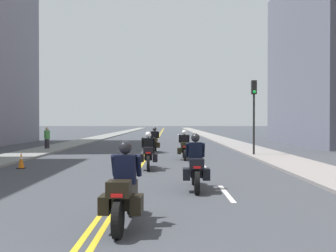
% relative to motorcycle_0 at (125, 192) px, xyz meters
% --- Properties ---
extents(ground_plane, '(264.00, 264.00, 0.00)m').
position_rel_motorcycle_0_xyz_m(ground_plane, '(-0.51, 43.25, -0.66)').
color(ground_plane, '#3D4047').
extents(sidewalk_left, '(2.54, 144.00, 0.12)m').
position_rel_motorcycle_0_xyz_m(sidewalk_left, '(-7.71, 43.25, -0.60)').
color(sidewalk_left, gray).
rests_on(sidewalk_left, ground).
extents(sidewalk_right, '(2.54, 144.00, 0.12)m').
position_rel_motorcycle_0_xyz_m(sidewalk_right, '(6.69, 43.25, -0.60)').
color(sidewalk_right, gray).
rests_on(sidewalk_right, ground).
extents(centreline_yellow_inner, '(0.12, 132.00, 0.01)m').
position_rel_motorcycle_0_xyz_m(centreline_yellow_inner, '(-0.63, 43.25, -0.66)').
color(centreline_yellow_inner, yellow).
rests_on(centreline_yellow_inner, ground).
extents(centreline_yellow_outer, '(0.12, 132.00, 0.01)m').
position_rel_motorcycle_0_xyz_m(centreline_yellow_outer, '(-0.39, 43.25, -0.66)').
color(centreline_yellow_outer, yellow).
rests_on(centreline_yellow_outer, ground).
extents(lane_dashes_white, '(0.14, 56.40, 0.01)m').
position_rel_motorcycle_0_xyz_m(lane_dashes_white, '(2.46, 24.25, -0.66)').
color(lane_dashes_white, silver).
rests_on(lane_dashes_white, ground).
extents(building_right_1, '(7.52, 15.39, 15.16)m').
position_rel_motorcycle_0_xyz_m(building_right_1, '(15.59, 25.49, 6.91)').
color(building_right_1, slate).
rests_on(building_right_1, ground).
extents(motorcycle_0, '(0.78, 2.27, 1.64)m').
position_rel_motorcycle_0_xyz_m(motorcycle_0, '(0.00, 0.00, 0.00)').
color(motorcycle_0, black).
rests_on(motorcycle_0, ground).
extents(motorcycle_1, '(0.77, 2.25, 1.66)m').
position_rel_motorcycle_0_xyz_m(motorcycle_1, '(1.64, 3.79, -0.00)').
color(motorcycle_1, black).
rests_on(motorcycle_1, ground).
extents(motorcycle_2, '(0.78, 2.23, 1.59)m').
position_rel_motorcycle_0_xyz_m(motorcycle_2, '(-0.01, 8.44, -0.01)').
color(motorcycle_2, black).
rests_on(motorcycle_2, ground).
extents(motorcycle_3, '(0.76, 2.19, 1.58)m').
position_rel_motorcycle_0_xyz_m(motorcycle_3, '(1.70, 12.49, -0.02)').
color(motorcycle_3, black).
rests_on(motorcycle_3, ground).
extents(motorcycle_4, '(0.78, 2.24, 1.67)m').
position_rel_motorcycle_0_xyz_m(motorcycle_4, '(-0.06, 16.77, 0.02)').
color(motorcycle_4, black).
rests_on(motorcycle_4, ground).
extents(traffic_cone_0, '(0.31, 0.31, 0.72)m').
position_rel_motorcycle_0_xyz_m(traffic_cone_0, '(-5.48, 8.66, -0.31)').
color(traffic_cone_0, black).
rests_on(traffic_cone_0, ground).
extents(traffic_light_near, '(0.28, 0.38, 4.42)m').
position_rel_motorcycle_0_xyz_m(traffic_light_near, '(5.82, 14.18, 2.39)').
color(traffic_light_near, black).
rests_on(traffic_light_near, ground).
extents(pedestrian_0, '(0.34, 0.42, 1.63)m').
position_rel_motorcycle_0_xyz_m(pedestrian_0, '(-7.84, 19.01, 0.17)').
color(pedestrian_0, '#28232C').
rests_on(pedestrian_0, ground).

